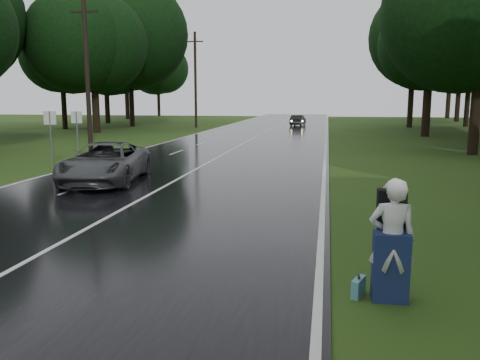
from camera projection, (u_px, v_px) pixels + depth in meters
The scene contains 16 objects.
ground at pixel (14, 270), 9.44m from camera, with size 160.00×160.00×0.00m, color #2A4715.
road at pixel (225, 154), 28.86m from camera, with size 12.00×140.00×0.04m, color black.
lane_center at pixel (225, 153), 28.85m from camera, with size 0.12×140.00×0.01m, color silver.
grey_car at pixel (105, 163), 18.91m from camera, with size 2.54×5.50×1.53m, color #444648.
far_car at pixel (298, 120), 57.26m from camera, with size 1.30×3.73×1.23m, color black.
hitchhiker at pixel (392, 244), 7.91m from camera, with size 0.75×0.67×2.04m.
suitcase at pixel (358, 287), 8.20m from camera, with size 0.13×0.43×0.31m, color teal.
utility_pole_mid at pixel (91, 151), 30.31m from camera, with size 1.80×0.28×9.22m, color black, non-canonical shape.
utility_pole_far at pixel (196, 127), 54.50m from camera, with size 1.80×0.28×10.30m, color black, non-canonical shape.
road_sign_a at pixel (53, 166), 23.77m from camera, with size 0.63×0.10×2.64m, color white, non-canonical shape.
road_sign_b at pixel (79, 160), 26.24m from camera, with size 0.62×0.10×2.56m, color white, non-canonical shape.
tree_left_e at pixel (97, 133), 46.44m from camera, with size 9.23×9.23×14.43m, color black, non-canonical shape.
tree_left_f at pixel (133, 126), 56.51m from camera, with size 11.01×11.01×17.20m, color black, non-canonical shape.
tree_right_d at pixel (472, 155), 28.55m from camera, with size 8.90×8.90×13.91m, color black, non-canonical shape.
tree_right_e at pixel (425, 136), 41.87m from camera, with size 9.13×9.13×14.27m, color black, non-canonical shape.
tree_right_f at pixel (409, 127), 54.61m from camera, with size 10.68×10.68×16.68m, color black, non-canonical shape.
Camera 1 is at (5.86, -8.12, 3.28)m, focal length 36.69 mm.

